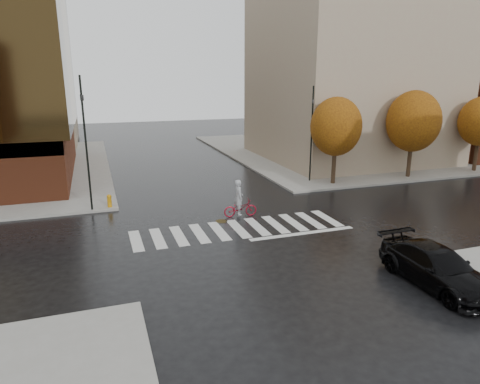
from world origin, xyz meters
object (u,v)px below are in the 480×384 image
at_px(sedan, 437,267).
at_px(fire_hydrant, 109,200).
at_px(cyclist, 240,204).
at_px(traffic_light_ne, 312,128).
at_px(traffic_light_nw, 85,134).

relative_size(sedan, fire_hydrant, 6.46).
bearing_deg(cyclist, traffic_light_ne, -47.63).
bearing_deg(sedan, fire_hydrant, 127.41).
height_order(sedan, cyclist, cyclist).
bearing_deg(sedan, traffic_light_nw, 130.20).
xyz_separation_m(sedan, fire_hydrant, (-11.88, 14.69, -0.17)).
bearing_deg(sedan, traffic_light_ne, 77.33).
height_order(cyclist, traffic_light_ne, traffic_light_ne).
bearing_deg(traffic_light_ne, fire_hydrant, 30.58).
height_order(traffic_light_nw, traffic_light_ne, traffic_light_nw).
relative_size(cyclist, traffic_light_ne, 0.31).
bearing_deg(traffic_light_nw, traffic_light_ne, 75.00).
xyz_separation_m(traffic_light_nw, traffic_light_ne, (16.26, 2.43, -0.53)).
height_order(traffic_light_ne, fire_hydrant, traffic_light_ne).
relative_size(traffic_light_nw, traffic_light_ne, 1.10).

